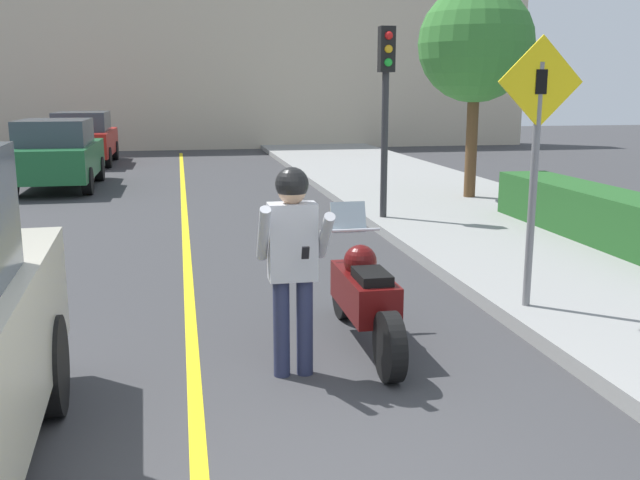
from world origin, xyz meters
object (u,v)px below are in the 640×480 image
at_px(crossing_sign, 536,148).
at_px(traffic_light, 386,86).
at_px(street_tree, 476,45).
at_px(parked_car_red, 84,138).
at_px(motorcycle, 364,295).
at_px(person_biker, 293,249).
at_px(parked_car_green, 57,154).

xyz_separation_m(crossing_sign, traffic_light, (-0.01, 5.41, 0.64)).
distance_m(street_tree, parked_car_red, 13.73).
relative_size(motorcycle, person_biker, 1.29).
bearing_deg(traffic_light, person_biker, -112.44).
height_order(person_biker, parked_car_red, person_biker).
xyz_separation_m(person_biker, crossing_sign, (2.66, 1.00, 0.72)).
relative_size(crossing_sign, street_tree, 0.64).
bearing_deg(street_tree, motorcycle, -119.06).
bearing_deg(crossing_sign, parked_car_green, 119.15).
bearing_deg(parked_car_red, motorcycle, -75.31).
relative_size(motorcycle, traffic_light, 0.70).
xyz_separation_m(motorcycle, traffic_light, (1.88, 5.81, 1.96)).
relative_size(crossing_sign, traffic_light, 0.84).
bearing_deg(traffic_light, motorcycle, -107.89).
bearing_deg(motorcycle, traffic_light, 72.11).
height_order(street_tree, parked_car_green, street_tree).
bearing_deg(parked_car_green, person_biker, -73.14).
distance_m(person_biker, traffic_light, 7.07).
bearing_deg(parked_car_green, parked_car_red, 90.81).
relative_size(crossing_sign, parked_car_green, 0.66).
relative_size(traffic_light, parked_car_red, 0.78).
bearing_deg(street_tree, crossing_sign, -108.35).
height_order(traffic_light, street_tree, street_tree).
xyz_separation_m(crossing_sign, street_tree, (2.46, 7.42, 1.45)).
height_order(crossing_sign, parked_car_red, crossing_sign).
bearing_deg(parked_car_green, traffic_light, -43.88).
relative_size(street_tree, parked_car_red, 1.03).
xyz_separation_m(traffic_light, parked_car_green, (-6.48, 6.23, -1.61)).
distance_m(crossing_sign, traffic_light, 5.44).
xyz_separation_m(traffic_light, parked_car_red, (-6.56, 12.06, -1.61)).
bearing_deg(person_biker, parked_car_green, 106.86).
bearing_deg(crossing_sign, traffic_light, 90.13).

